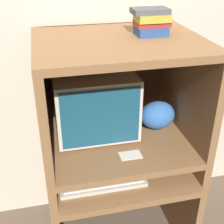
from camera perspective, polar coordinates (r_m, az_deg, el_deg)
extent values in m
cube|color=beige|center=(1.92, -1.72, 15.41)|extent=(6.00, 0.06, 2.60)
cube|color=brown|center=(2.02, -10.36, -16.91)|extent=(0.04, 0.67, 0.62)
cube|color=brown|center=(2.16, 11.40, -13.52)|extent=(0.04, 0.67, 0.62)
cube|color=brown|center=(1.74, 2.38, -12.25)|extent=(0.74, 0.41, 0.04)
cube|color=brown|center=(1.77, -11.44, -8.17)|extent=(0.04, 0.67, 0.15)
cube|color=brown|center=(1.93, 12.47, -5.02)|extent=(0.04, 0.67, 0.15)
cube|color=brown|center=(1.78, 1.08, -5.18)|extent=(0.74, 0.67, 0.04)
cube|color=brown|center=(1.59, -12.65, 2.23)|extent=(0.04, 0.67, 0.57)
cube|color=brown|center=(1.76, 13.67, 4.74)|extent=(0.04, 0.67, 0.57)
cube|color=brown|center=(1.54, 1.27, 12.61)|extent=(0.74, 0.67, 0.04)
cube|color=#48321E|center=(1.92, -1.19, 7.60)|extent=(0.74, 0.01, 0.57)
cylinder|color=beige|center=(1.83, -3.17, -3.12)|extent=(0.22, 0.22, 0.02)
cube|color=beige|center=(1.74, -3.33, 2.05)|extent=(0.44, 0.40, 0.35)
cube|color=navy|center=(1.57, -2.06, -1.14)|extent=(0.40, 0.01, 0.31)
cube|color=beige|center=(1.69, -1.78, -12.54)|extent=(0.45, 0.16, 0.02)
cube|color=silver|center=(1.68, -1.79, -12.21)|extent=(0.42, 0.13, 0.01)
ellipsoid|color=black|center=(1.74, 8.13, -11.13)|extent=(0.06, 0.04, 0.03)
ellipsoid|color=#336BB7|center=(1.84, 8.31, -0.57)|extent=(0.20, 0.15, 0.17)
cube|color=navy|center=(1.61, 7.12, 14.53)|extent=(0.15, 0.12, 0.04)
cube|color=maroon|center=(1.61, 7.29, 15.76)|extent=(0.17, 0.11, 0.02)
cube|color=gold|center=(1.60, 7.37, 16.75)|extent=(0.16, 0.12, 0.03)
cube|color=#4C4C51|center=(1.60, 6.97, 17.88)|extent=(0.18, 0.11, 0.03)
cube|color=beige|center=(1.63, 3.39, -7.88)|extent=(0.11, 0.07, 0.00)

